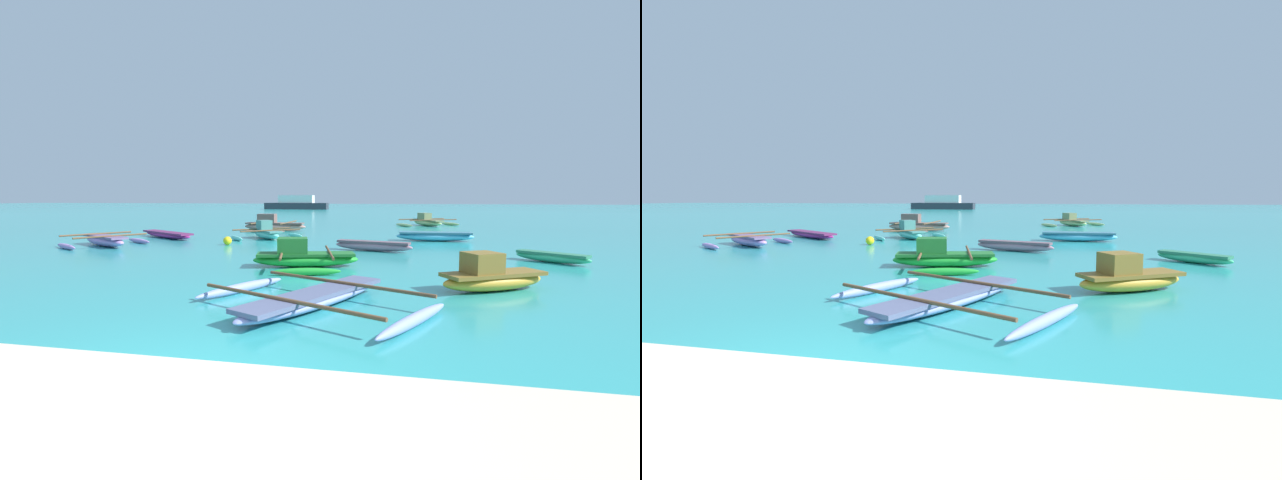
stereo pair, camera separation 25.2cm
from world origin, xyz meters
TOP-DOWN VIEW (x-y plane):
  - ground_plane at (0.00, 0.00)m, footprint 240.00×240.00m
  - moored_boat_0 at (-5.45, 21.01)m, footprint 3.80×3.75m
  - moored_boat_1 at (1.17, 12.45)m, footprint 3.02×1.20m
  - moored_boat_2 at (0.78, 4.08)m, footprint 4.75×3.96m
  - moored_boat_3 at (-0.51, 8.45)m, footprint 3.14×3.39m
  - moored_boat_4 at (3.75, 27.26)m, footprint 4.47×3.89m
  - moored_boat_5 at (-4.25, 16.16)m, footprint 3.43×3.29m
  - moored_boat_6 at (-9.79, 11.90)m, footprint 3.21×3.60m
  - moored_boat_7 at (4.20, 6.18)m, footprint 2.52×1.88m
  - moored_boat_8 at (-9.16, 15.56)m, footprint 3.93×2.77m
  - moored_boat_9 at (3.65, 16.66)m, footprint 3.49×0.95m
  - moored_boat_10 at (6.79, 10.78)m, footprint 2.03×1.75m
  - mooring_buoy_1 at (-4.97, 13.24)m, footprint 0.36×0.36m
  - distant_ferry at (-15.43, 64.31)m, footprint 10.31×2.27m

SIDE VIEW (x-z plane):
  - ground_plane at x=0.00m, z-range 0.00..0.00m
  - moored_boat_2 at x=0.78m, z-range -0.01..0.33m
  - moored_boat_8 at x=-9.16m, z-range 0.02..0.32m
  - moored_boat_10 at x=6.79m, z-range 0.02..0.33m
  - mooring_buoy_1 at x=-4.97m, z-range 0.00..0.36m
  - moored_boat_1 at x=1.17m, z-range 0.02..0.39m
  - moored_boat_9 at x=3.65m, z-range 0.02..0.44m
  - moored_boat_6 at x=-9.79m, z-range -0.01..0.47m
  - moored_boat_3 at x=-0.51m, z-range -0.14..0.70m
  - moored_boat_5 at x=-4.25m, z-range -0.15..0.73m
  - moored_boat_4 at x=3.75m, z-range -0.15..0.73m
  - moored_boat_7 at x=4.20m, z-range -0.12..0.71m
  - moored_boat_0 at x=-5.45m, z-range -0.17..0.83m
  - distant_ferry at x=-15.43m, z-range -0.21..2.06m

